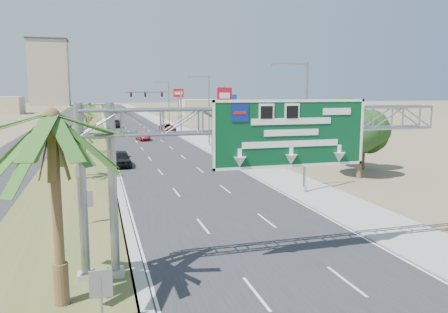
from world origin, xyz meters
name	(u,v)px	position (x,y,z in m)	size (l,w,h in m)	color
road	(128,121)	(0.00, 110.00, 0.01)	(12.00, 300.00, 0.02)	#28282B
sidewalk_right	(160,120)	(8.50, 110.00, 0.05)	(4.00, 300.00, 0.10)	#9E9B93
median_grass	(89,122)	(-10.00, 110.00, 0.06)	(7.00, 300.00, 0.12)	#485B28
opposing_road	(60,122)	(-17.00, 110.00, 0.01)	(8.00, 300.00, 0.02)	#28282B
sign_gantry	(254,132)	(-1.06, 9.93, 6.06)	(16.75, 1.24, 7.50)	gray
palm_near	(52,118)	(-9.20, 8.00, 6.93)	(5.70, 5.70, 8.35)	brown
palm_row_b	(76,125)	(-9.50, 32.00, 4.90)	(3.99, 3.99, 5.95)	brown
palm_row_c	(82,109)	(-9.50, 48.00, 5.66)	(3.99, 3.99, 6.75)	brown
palm_row_d	(86,113)	(-9.50, 66.00, 4.42)	(3.99, 3.99, 5.45)	brown
palm_row_e	(88,105)	(-9.50, 85.00, 5.09)	(3.99, 3.99, 6.15)	brown
palm_row_f	(90,104)	(-9.50, 110.00, 4.71)	(3.99, 3.99, 5.75)	brown
streetlight_near	(303,133)	(7.30, 22.00, 4.69)	(3.27, 0.44, 10.00)	gray
streetlight_mid	(208,114)	(7.30, 52.00, 4.69)	(3.27, 0.44, 10.00)	gray
streetlight_far	(168,106)	(7.30, 88.00, 4.69)	(3.27, 0.44, 10.00)	gray
signal_mast	(170,108)	(5.17, 71.97, 4.85)	(10.28, 0.71, 8.00)	gray
store_building	(267,124)	(22.00, 66.00, 2.00)	(18.00, 10.00, 4.00)	tan
oak_near	(361,129)	(15.00, 26.00, 4.53)	(4.50, 4.50, 6.80)	brown
oak_far	(364,132)	(18.00, 30.00, 3.82)	(3.50, 3.50, 5.60)	brown
median_signback_a	(101,288)	(-7.80, 6.00, 1.45)	(0.75, 0.08, 2.08)	gray
median_signback_b	(87,202)	(-8.50, 18.00, 1.45)	(0.75, 0.08, 2.08)	gray
tower_distant	(49,73)	(-32.00, 250.00, 17.50)	(20.00, 16.00, 35.00)	tan
building_distant_right	(210,107)	(30.00, 140.00, 2.50)	(20.00, 12.00, 5.00)	tan
car_left_lane	(121,159)	(-5.50, 38.44, 0.82)	(1.95, 4.84, 1.65)	black
car_mid_lane	(142,136)	(-0.88, 62.85, 0.74)	(1.57, 4.49, 1.48)	maroon
car_right_lane	(168,128)	(5.50, 77.38, 0.74)	(2.45, 5.30, 1.47)	gray
car_far	(116,124)	(-3.81, 89.53, 0.80)	(2.25, 5.52, 1.60)	black
pole_sign_red_near	(224,99)	(10.62, 54.95, 6.74)	(2.42, 0.69, 8.61)	gray
pole_sign_blue	(231,106)	(13.00, 59.57, 5.54)	(2.02, 0.50, 7.53)	gray
pole_sign_red_far	(179,96)	(9.00, 84.27, 6.79)	(2.22, 0.50, 8.59)	gray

